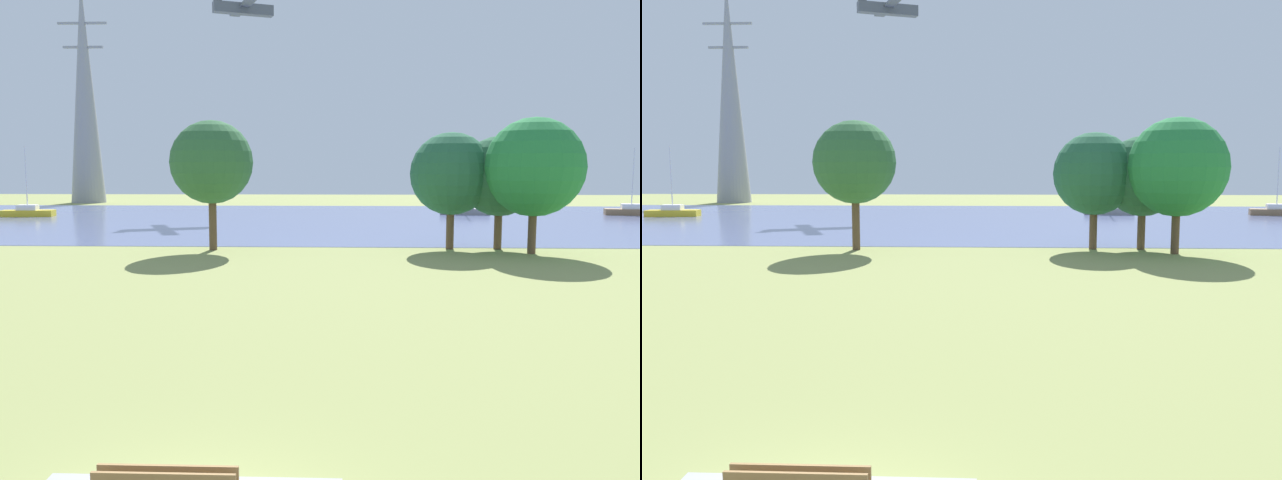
% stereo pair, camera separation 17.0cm
% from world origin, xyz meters
% --- Properties ---
extents(ground_plane, '(160.00, 160.00, 0.00)m').
position_xyz_m(ground_plane, '(0.00, 22.00, 0.00)').
color(ground_plane, '#8C9351').
extents(water_surface, '(140.00, 40.00, 0.02)m').
position_xyz_m(water_surface, '(0.00, 50.00, 0.01)').
color(water_surface, slate).
rests_on(water_surface, ground).
extents(sailboat_gray, '(4.97, 2.21, 7.85)m').
position_xyz_m(sailboat_gray, '(14.10, 56.45, 0.47)').
color(sailboat_gray, gray).
rests_on(sailboat_gray, water_surface).
extents(sailboat_brown, '(5.02, 2.63, 6.55)m').
position_xyz_m(sailboat_brown, '(30.16, 56.14, 0.46)').
color(sailboat_brown, brown).
rests_on(sailboat_brown, water_surface).
extents(sailboat_yellow, '(4.94, 2.04, 6.64)m').
position_xyz_m(sailboat_yellow, '(-27.89, 52.39, 0.46)').
color(sailboat_yellow, yellow).
rests_on(sailboat_yellow, water_surface).
extents(tree_mid_shore, '(4.68, 4.68, 7.32)m').
position_xyz_m(tree_mid_shore, '(-5.26, 28.60, 4.96)').
color(tree_mid_shore, brown).
rests_on(tree_mid_shore, ground).
extents(tree_west_near, '(4.71, 4.71, 6.68)m').
position_xyz_m(tree_west_near, '(8.30, 29.56, 4.31)').
color(tree_west_near, brown).
rests_on(tree_west_near, ground).
extents(tree_east_far, '(4.56, 4.56, 6.47)m').
position_xyz_m(tree_east_far, '(11.03, 29.56, 4.17)').
color(tree_east_far, brown).
rests_on(tree_east_far, ground).
extents(tree_west_far, '(5.35, 5.35, 7.38)m').
position_xyz_m(tree_west_far, '(12.43, 27.70, 4.69)').
color(tree_west_far, brown).
rests_on(tree_west_far, ground).
extents(electricity_pylon, '(6.40, 4.40, 28.82)m').
position_xyz_m(electricity_pylon, '(-31.62, 76.49, 14.42)').
color(electricity_pylon, gray).
rests_on(electricity_pylon, ground).
extents(light_aircraft, '(6.34, 8.18, 2.10)m').
position_xyz_m(light_aircraft, '(-8.62, 62.35, 21.32)').
color(light_aircraft, '#4C5156').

